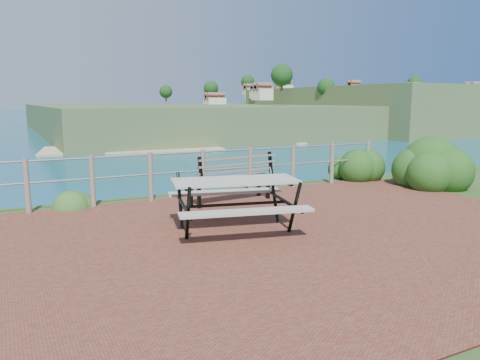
% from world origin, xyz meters
% --- Properties ---
extents(ground, '(10.00, 7.00, 0.12)m').
position_xyz_m(ground, '(0.00, 0.00, 0.00)').
color(ground, brown).
rests_on(ground, ground).
extents(ocean, '(1200.00, 1200.00, 0.00)m').
position_xyz_m(ocean, '(0.00, 200.00, 0.00)').
color(ocean, '#156B81').
rests_on(ocean, ground).
extents(safety_railing, '(9.40, 0.10, 1.00)m').
position_xyz_m(safety_railing, '(0.00, 3.35, 0.57)').
color(safety_railing, '#6B5B4C').
rests_on(safety_railing, ground).
extents(distant_bay, '(290.00, 232.36, 24.00)m').
position_xyz_m(distant_bay, '(173.07, 202.61, -1.52)').
color(distant_bay, '#3C5B2D').
rests_on(distant_bay, ground).
extents(picnic_table, '(2.07, 1.65, 0.82)m').
position_xyz_m(picnic_table, '(-0.60, 0.60, 0.52)').
color(picnic_table, gray).
rests_on(picnic_table, ground).
extents(park_bench, '(1.80, 0.63, 1.00)m').
position_xyz_m(park_bench, '(0.27, 2.54, 0.66)').
color(park_bench, brown).
rests_on(park_bench, ground).
extents(shrub_right_front, '(1.50, 1.50, 2.12)m').
position_xyz_m(shrub_right_front, '(5.24, 1.87, 0.00)').
color(shrub_right_front, '#1D3F13').
rests_on(shrub_right_front, ground).
extents(shrub_right_edge, '(0.94, 0.94, 1.35)m').
position_xyz_m(shrub_right_edge, '(4.48, 3.69, 0.00)').
color(shrub_right_edge, '#1D3F13').
rests_on(shrub_right_edge, ground).
extents(shrub_lip_west, '(0.83, 0.83, 0.60)m').
position_xyz_m(shrub_lip_west, '(-2.63, 3.68, 0.00)').
color(shrub_lip_west, '#2C5720').
rests_on(shrub_lip_west, ground).
extents(shrub_lip_east, '(0.80, 0.80, 0.55)m').
position_xyz_m(shrub_lip_east, '(1.75, 4.27, 0.00)').
color(shrub_lip_east, '#1D3F13').
rests_on(shrub_lip_east, ground).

